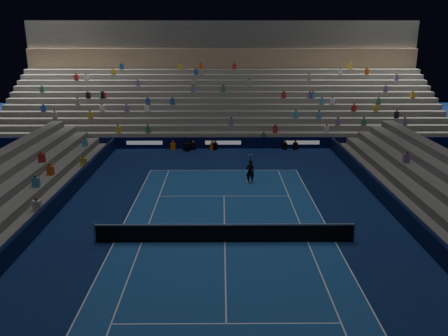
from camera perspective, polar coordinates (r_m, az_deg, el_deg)
ground at (r=22.16m, az=0.10°, el=-9.56°), size 90.00×90.00×0.00m
court_surface at (r=22.16m, az=0.10°, el=-9.55°), size 10.97×23.77×0.01m
sponsor_barrier_far at (r=39.44m, az=-0.12°, el=3.28°), size 44.00×0.25×1.00m
sponsor_barrier_east at (r=24.06m, az=24.11°, el=-7.61°), size 0.25×37.00×1.00m
sponsor_barrier_west at (r=23.92m, az=-24.05°, el=-7.74°), size 0.25×37.00×1.00m
grandstand_main at (r=48.14m, az=-0.17°, el=9.30°), size 44.00×15.20×11.20m
tennis_net at (r=21.94m, az=0.10°, el=-8.39°), size 12.90×0.10×1.10m
tennis_player at (r=30.29m, az=3.40°, el=-0.45°), size 0.65×0.47×1.63m
broadcast_camera at (r=38.82m, az=-4.79°, el=2.76°), size 0.68×1.05×0.68m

